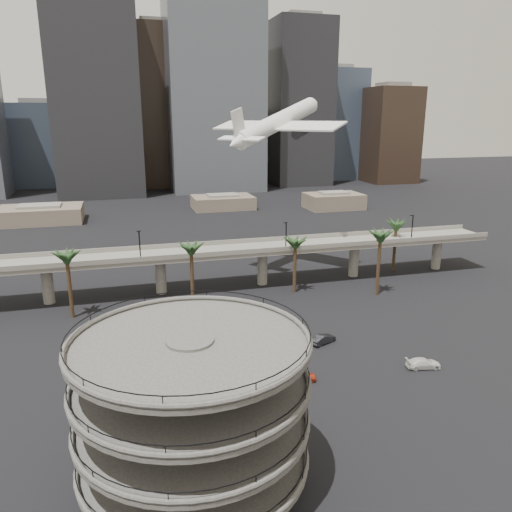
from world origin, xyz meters
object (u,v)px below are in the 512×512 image
object	(u,v)px
airborne_jet	(278,123)
car_b	(323,339)
car_a	(301,376)
car_c	(423,363)
overpass	(213,255)
parking_ramp	(192,402)

from	to	relation	value
airborne_jet	car_b	xyz separation A→B (m)	(-6.39, -44.83, -33.63)
car_a	car_c	world-z (taller)	car_c
car_b	car_a	bearing A→B (deg)	119.81
airborne_jet	overpass	bearing A→B (deg)	176.90
overpass	airborne_jet	bearing A→B (deg)	35.60
parking_ramp	car_b	size ratio (longest dim) A/B	4.83
car_b	car_c	size ratio (longest dim) A/B	0.91
overpass	airborne_jet	xyz separation A→B (m)	(18.54, 13.28, 27.04)
overpass	car_b	world-z (taller)	overpass
airborne_jet	car_a	world-z (taller)	airborne_jet
car_c	parking_ramp	bearing A→B (deg)	123.97
airborne_jet	car_b	world-z (taller)	airborne_jet
overpass	car_c	distance (m)	49.39
car_c	airborne_jet	bearing A→B (deg)	14.93
airborne_jet	car_b	bearing A→B (deg)	-136.82
car_c	car_b	bearing A→B (deg)	53.77
car_b	airborne_jet	bearing A→B (deg)	-31.85
overpass	car_c	size ratio (longest dim) A/B	25.76
parking_ramp	car_c	bearing A→B (deg)	23.69
parking_ramp	car_a	distance (m)	26.09
overpass	car_a	xyz separation A→B (m)	(4.49, -41.92, -6.62)
parking_ramp	airborne_jet	size ratio (longest dim) A/B	0.71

